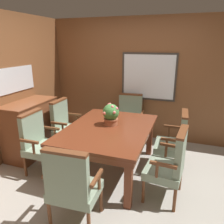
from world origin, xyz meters
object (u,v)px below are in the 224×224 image
at_px(chair_head_near, 72,185).
at_px(chair_right_far, 175,140).
at_px(chair_right_near, 170,163).
at_px(sideboard_cabinet, 31,128).
at_px(potted_plant, 111,114).
at_px(chair_left_far, 65,124).
at_px(dining_table, 109,133).
at_px(chair_head_far, 129,116).
at_px(chair_left_near, 39,140).

bearing_deg(chair_head_near, chair_right_far, -124.89).
bearing_deg(chair_right_near, sideboard_cabinet, -94.86).
distance_m(chair_right_near, chair_right_far, 0.73).
xyz_separation_m(chair_head_near, potted_plant, (-0.02, 1.30, 0.39)).
bearing_deg(chair_left_far, dining_table, -112.05).
distance_m(chair_right_near, potted_plant, 1.16).
bearing_deg(potted_plant, chair_right_near, -27.08).
bearing_deg(chair_head_near, chair_left_far, -60.02).
xyz_separation_m(chair_right_far, chair_head_far, (-0.97, 0.88, 0.00)).
bearing_deg(chair_right_far, chair_head_near, -33.64).
relative_size(chair_left_far, chair_head_far, 1.00).
xyz_separation_m(chair_right_near, potted_plant, (-0.97, 0.50, 0.39)).
xyz_separation_m(chair_left_near, chair_head_far, (1.01, 1.60, 0.00)).
height_order(chair_left_far, chair_left_near, same).
xyz_separation_m(potted_plant, sideboard_cabinet, (-1.50, -0.06, -0.41)).
bearing_deg(chair_left_near, chair_right_far, -70.20).
bearing_deg(chair_right_far, chair_right_near, -2.20).
height_order(chair_left_far, sideboard_cabinet, sideboard_cabinet).
distance_m(chair_left_near, chair_head_far, 1.89).
bearing_deg(chair_right_far, sideboard_cabinet, -85.01).
xyz_separation_m(chair_head_far, sideboard_cabinet, (-1.51, -1.17, -0.02)).
relative_size(chair_right_near, potted_plant, 2.82).
distance_m(dining_table, potted_plant, 0.29).
relative_size(dining_table, chair_right_near, 1.72).
bearing_deg(chair_left_near, sideboard_cabinet, 48.95).
relative_size(chair_head_near, sideboard_cabinet, 0.94).
bearing_deg(chair_head_far, sideboard_cabinet, -146.39).
height_order(chair_head_near, chair_right_far, same).
distance_m(dining_table, chair_head_near, 1.19).
bearing_deg(chair_right_near, chair_right_far, -175.24).
xyz_separation_m(chair_right_far, potted_plant, (-0.98, -0.24, 0.39)).
bearing_deg(chair_left_far, chair_left_near, 179.18).
relative_size(dining_table, chair_left_near, 1.72).
bearing_deg(chair_head_far, chair_right_near, -63.26).
bearing_deg(chair_right_near, chair_left_near, -85.07).
relative_size(chair_right_near, chair_head_far, 1.00).
xyz_separation_m(chair_left_far, sideboard_cabinet, (-0.50, -0.34, -0.02)).
relative_size(dining_table, sideboard_cabinet, 1.63).
bearing_deg(chair_left_far, potted_plant, -106.19).
distance_m(chair_left_near, chair_right_far, 2.11).
xyz_separation_m(chair_right_near, chair_head_far, (-0.96, 1.61, 0.00)).
xyz_separation_m(chair_head_near, chair_head_far, (-0.02, 2.41, 0.00)).
height_order(chair_right_near, sideboard_cabinet, sideboard_cabinet).
height_order(chair_right_near, potted_plant, potted_plant).
relative_size(chair_right_far, chair_head_far, 1.00).
bearing_deg(potted_plant, chair_left_far, 164.41).
xyz_separation_m(chair_left_near, chair_right_far, (1.98, 0.72, 0.00)).
bearing_deg(potted_plant, chair_right_far, 13.64).
relative_size(chair_head_far, sideboard_cabinet, 0.94).
height_order(chair_head_near, chair_head_far, same).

